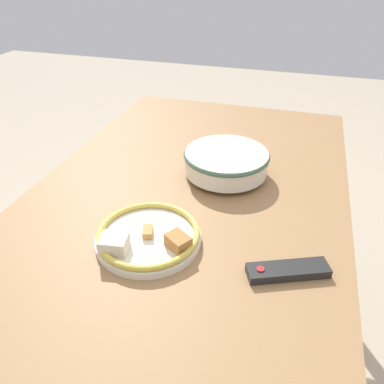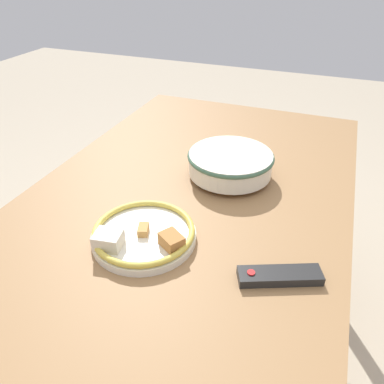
{
  "view_description": "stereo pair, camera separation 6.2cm",
  "coord_description": "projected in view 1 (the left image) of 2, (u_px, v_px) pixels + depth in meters",
  "views": [
    {
      "loc": [
        0.84,
        0.26,
        1.31
      ],
      "look_at": [
        0.07,
        0.03,
        0.78
      ],
      "focal_mm": 35.0,
      "sensor_mm": 36.0,
      "label": 1
    },
    {
      "loc": [
        0.82,
        0.32,
        1.31
      ],
      "look_at": [
        0.07,
        0.03,
        0.78
      ],
      "focal_mm": 35.0,
      "sensor_mm": 36.0,
      "label": 2
    }
  ],
  "objects": [
    {
      "name": "ground_plane",
      "position": [
        190.0,
        349.0,
        1.46
      ],
      "size": [
        8.0,
        8.0,
        0.0
      ],
      "primitive_type": "plane",
      "color": "#B7A88E"
    },
    {
      "name": "dining_table",
      "position": [
        189.0,
        214.0,
        1.1
      ],
      "size": [
        1.38,
        0.86,
        0.74
      ],
      "color": "olive",
      "rests_on": "ground_plane"
    },
    {
      "name": "noodle_bowl",
      "position": [
        226.0,
        162.0,
        1.09
      ],
      "size": [
        0.25,
        0.25,
        0.08
      ],
      "color": "silver",
      "rests_on": "dining_table"
    },
    {
      "name": "food_plate",
      "position": [
        148.0,
        237.0,
        0.85
      ],
      "size": [
        0.24,
        0.24,
        0.05
      ],
      "color": "silver",
      "rests_on": "dining_table"
    },
    {
      "name": "tv_remote",
      "position": [
        288.0,
        271.0,
        0.77
      ],
      "size": [
        0.11,
        0.17,
        0.02
      ],
      "rotation": [
        0.0,
        0.0,
        3.55
      ],
      "color": "black",
      "rests_on": "dining_table"
    }
  ]
}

